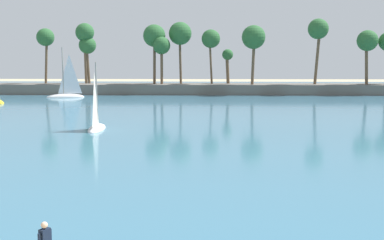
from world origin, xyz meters
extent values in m
cube|color=#386B84|center=(0.00, 61.76, 0.03)|extent=(220.00, 109.73, 0.06)
cube|color=#605B54|center=(0.00, 76.63, 0.90)|extent=(80.93, 6.00, 1.80)
cylinder|color=brown|center=(-4.76, 76.09, 5.10)|extent=(0.49, 0.56, 6.61)
sphere|color=#285B2D|center=(-4.76, 76.09, 8.40)|extent=(3.01, 3.01, 3.01)
cylinder|color=brown|center=(-6.12, 77.29, 5.96)|extent=(0.59, 0.80, 8.33)
sphere|color=#285B2D|center=(-6.12, 77.29, 10.11)|extent=(3.87, 3.87, 3.87)
cylinder|color=brown|center=(-17.91, 77.67, 5.15)|extent=(0.68, 0.66, 6.71)
sphere|color=#285B2D|center=(-17.91, 77.67, 8.49)|extent=(3.01, 3.01, 3.01)
cylinder|color=brown|center=(3.70, 77.34, 5.69)|extent=(0.77, 0.64, 7.80)
sphere|color=#285B2D|center=(3.70, 77.34, 9.58)|extent=(3.21, 3.21, 3.21)
cylinder|color=brown|center=(-1.64, 77.82, 6.15)|extent=(0.63, 0.61, 8.72)
sphere|color=#285B2D|center=(-1.64, 77.82, 10.51)|extent=(3.97, 3.97, 3.97)
cylinder|color=brown|center=(10.86, 75.19, 5.79)|extent=(0.75, 0.81, 8.01)
sphere|color=#285B2D|center=(10.86, 75.19, 9.78)|extent=(3.99, 3.99, 3.99)
cylinder|color=brown|center=(21.82, 76.08, 6.48)|extent=(0.94, 0.93, 9.39)
sphere|color=#285B2D|center=(21.82, 76.08, 11.17)|extent=(3.48, 3.48, 3.48)
cylinder|color=brown|center=(30.04, 75.65, 5.50)|extent=(0.83, 0.65, 7.41)
sphere|color=#285B2D|center=(30.04, 75.65, 9.19)|extent=(3.52, 3.52, 3.52)
cylinder|color=brown|center=(6.66, 78.02, 4.33)|extent=(0.84, 0.75, 5.10)
sphere|color=#285B2D|center=(6.66, 78.02, 6.86)|extent=(1.92, 1.92, 1.92)
cylinder|color=brown|center=(-25.33, 77.77, 5.84)|extent=(0.88, 0.47, 8.09)
sphere|color=#285B2D|center=(-25.33, 77.77, 9.88)|extent=(3.10, 3.10, 3.10)
cylinder|color=brown|center=(-18.26, 77.44, 6.25)|extent=(0.50, 0.77, 8.90)
sphere|color=#285B2D|center=(-18.26, 77.44, 10.69)|extent=(3.22, 3.22, 3.22)
cube|color=#141E33|center=(-2.31, 6.67, 1.15)|extent=(0.33, 0.39, 0.58)
sphere|color=beige|center=(-2.31, 6.67, 1.56)|extent=(0.21, 0.21, 0.21)
cylinder|color=#141E33|center=(-2.20, 6.87, 1.11)|extent=(0.09, 0.09, 0.50)
ellipsoid|color=white|center=(-19.63, 69.19, 0.06)|extent=(6.15, 3.05, 1.18)
cylinder|color=gray|center=(-19.91, 69.13, 4.34)|extent=(0.18, 0.18, 7.38)
pyramid|color=silver|center=(-18.93, 69.35, 3.79)|extent=(2.63, 0.77, 6.27)
ellipsoid|color=white|center=(-7.14, 35.68, 0.06)|extent=(1.44, 4.55, 0.91)
cylinder|color=gray|center=(-7.15, 35.90, 3.34)|extent=(0.14, 0.14, 5.66)
pyramid|color=silver|center=(-7.13, 35.13, 2.92)|extent=(0.17, 2.04, 4.81)
camera|label=1|loc=(2.63, -7.58, 6.76)|focal=45.33mm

